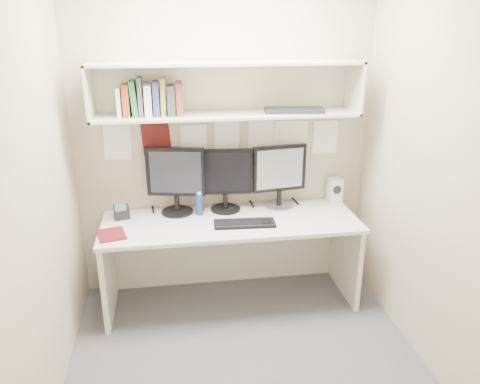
{
  "coord_description": "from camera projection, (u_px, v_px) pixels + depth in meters",
  "views": [
    {
      "loc": [
        -0.44,
        -2.7,
        2.19
      ],
      "look_at": [
        0.03,
        0.35,
        1.07
      ],
      "focal_mm": 35.0,
      "sensor_mm": 36.0,
      "label": 1
    }
  ],
  "objects": [
    {
      "name": "wall_right",
      "position": [
        426.0,
        167.0,
        3.04
      ],
      "size": [
        0.02,
        2.0,
        2.6
      ],
      "primitive_type": "cube",
      "color": "tan",
      "rests_on": "ground"
    },
    {
      "name": "hutch_tray",
      "position": [
        294.0,
        110.0,
        3.57
      ],
      "size": [
        0.47,
        0.23,
        0.03
      ],
      "primitive_type": "cube",
      "rotation": [
        0.0,
        0.0,
        -0.14
      ],
      "color": "black",
      "rests_on": "overhead_hutch"
    },
    {
      "name": "desk",
      "position": [
        231.0,
        261.0,
        3.79
      ],
      "size": [
        2.0,
        0.7,
        0.73
      ],
      "color": "beige",
      "rests_on": "floor"
    },
    {
      "name": "overhead_hutch",
      "position": [
        226.0,
        88.0,
        3.53
      ],
      "size": [
        2.0,
        0.38,
        0.4
      ],
      "color": "beige",
      "rests_on": "wall_back"
    },
    {
      "name": "mouse",
      "position": [
        267.0,
        223.0,
        3.58
      ],
      "size": [
        0.08,
        0.11,
        0.03
      ],
      "primitive_type": "cube",
      "rotation": [
        0.0,
        0.0,
        -0.2
      ],
      "color": "black",
      "rests_on": "desk"
    },
    {
      "name": "monitor_center",
      "position": [
        225.0,
        178.0,
        3.78
      ],
      "size": [
        0.44,
        0.24,
        0.51
      ],
      "rotation": [
        0.0,
        0.0,
        -0.1
      ],
      "color": "black",
      "rests_on": "desk"
    },
    {
      "name": "wall_left",
      "position": [
        40.0,
        186.0,
        2.7
      ],
      "size": [
        0.02,
        2.0,
        2.6
      ],
      "primitive_type": "cube",
      "color": "tan",
      "rests_on": "ground"
    },
    {
      "name": "desk_phone",
      "position": [
        122.0,
        212.0,
        3.68
      ],
      "size": [
        0.13,
        0.12,
        0.14
      ],
      "rotation": [
        0.0,
        0.0,
        0.2
      ],
      "color": "black",
      "rests_on": "desk"
    },
    {
      "name": "maroon_notebook",
      "position": [
        111.0,
        235.0,
        3.4
      ],
      "size": [
        0.24,
        0.27,
        0.01
      ],
      "primitive_type": "cube",
      "rotation": [
        0.0,
        0.0,
        0.25
      ],
      "color": "maroon",
      "rests_on": "desk"
    },
    {
      "name": "pinned_papers",
      "position": [
        225.0,
        145.0,
        3.81
      ],
      "size": [
        1.92,
        0.01,
        0.48
      ],
      "primitive_type": null,
      "color": "white",
      "rests_on": "wall_back"
    },
    {
      "name": "floor",
      "position": [
        244.0,
        350.0,
        3.32
      ],
      "size": [
        2.4,
        2.0,
        0.01
      ],
      "primitive_type": "cube",
      "color": "#4B4A50",
      "rests_on": "ground"
    },
    {
      "name": "keyboard",
      "position": [
        245.0,
        223.0,
        3.57
      ],
      "size": [
        0.48,
        0.19,
        0.02
      ],
      "primitive_type": "cube",
      "rotation": [
        0.0,
        0.0,
        -0.06
      ],
      "color": "black",
      "rests_on": "desk"
    },
    {
      "name": "blue_bottle",
      "position": [
        199.0,
        204.0,
        3.74
      ],
      "size": [
        0.06,
        0.06,
        0.19
      ],
      "color": "navy",
      "rests_on": "desk"
    },
    {
      "name": "monitor_right",
      "position": [
        279.0,
        175.0,
        3.84
      ],
      "size": [
        0.45,
        0.25,
        0.53
      ],
      "rotation": [
        0.0,
        0.0,
        0.14
      ],
      "color": "#A5A5AA",
      "rests_on": "desk"
    },
    {
      "name": "book_stack",
      "position": [
        150.0,
        99.0,
        3.42
      ],
      "size": [
        0.47,
        0.17,
        0.28
      ],
      "color": "white",
      "rests_on": "overhead_hutch"
    },
    {
      "name": "wall_back",
      "position": [
        225.0,
        138.0,
        3.8
      ],
      "size": [
        2.4,
        0.02,
        2.6
      ],
      "primitive_type": "cube",
      "color": "tan",
      "rests_on": "ground"
    },
    {
      "name": "speaker",
      "position": [
        335.0,
        190.0,
        4.01
      ],
      "size": [
        0.11,
        0.12,
        0.21
      ],
      "rotation": [
        0.0,
        0.0,
        0.09
      ],
      "color": "silver",
      "rests_on": "desk"
    },
    {
      "name": "wall_front",
      "position": [
        283.0,
        250.0,
        1.94
      ],
      "size": [
        2.4,
        0.02,
        2.6
      ],
      "primitive_type": "cube",
      "color": "tan",
      "rests_on": "ground"
    },
    {
      "name": "monitor_left",
      "position": [
        176.0,
        179.0,
        3.72
      ],
      "size": [
        0.46,
        0.26,
        0.54
      ],
      "rotation": [
        0.0,
        0.0,
        -0.21
      ],
      "color": "black",
      "rests_on": "desk"
    }
  ]
}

